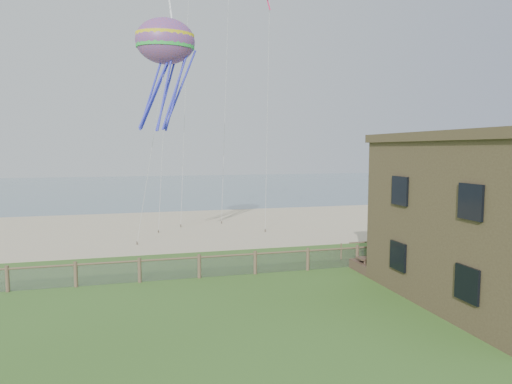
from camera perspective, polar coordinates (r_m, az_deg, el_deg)
The scene contains 7 objects.
ground at distance 19.35m, azimuth 4.58°, elevation -14.80°, with size 160.00×160.00×0.00m, color #3C6121.
sand_beach at distance 40.15m, azimuth -5.94°, elevation -4.22°, with size 72.00×20.00×0.02m, color #C5B38E.
ocean at distance 83.61m, azimuth -10.62°, elevation 0.69°, with size 160.00×68.00×0.02m, color slate.
chainlink_fence at distance 24.68m, azimuth -0.10°, elevation -8.99°, with size 36.20×0.20×1.25m, color brown, non-canonical shape.
motel_deck at distance 29.91m, azimuth 25.53°, elevation -7.56°, with size 15.00×2.00×0.50m, color brown.
picnic_table at distance 26.23m, azimuth 14.56°, elevation -8.66°, with size 1.84×1.39×0.78m, color brown, non-canonical shape.
octopus_kite at distance 29.97m, azimuth -11.20°, elevation 14.44°, with size 3.61×2.55×7.44m, color red, non-canonical shape.
Camera 1 is at (-6.08, -17.12, 6.66)m, focal length 32.00 mm.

